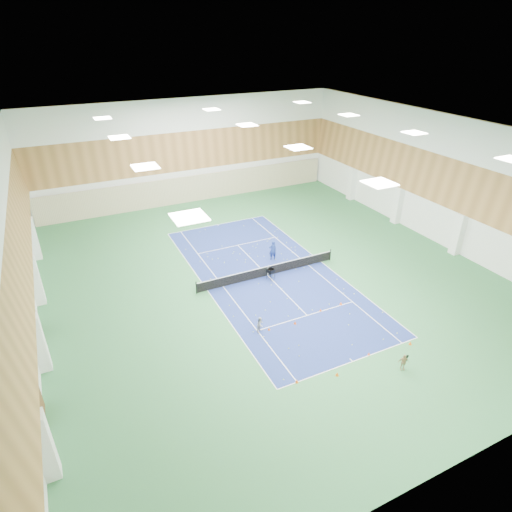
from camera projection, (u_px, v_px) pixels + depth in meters
The scene contains 22 objects.
ground at pixel (268, 276), 36.71m from camera, with size 40.00×40.00×0.00m, color #2E6C3D.
room_shell at pixel (269, 211), 33.87m from camera, with size 36.00×40.00×12.00m, color white, non-canonical shape.
wood_cladding at pixel (269, 187), 32.92m from camera, with size 36.00×40.00×8.00m, color #A7723E, non-canonical shape.
ceiling_light_grid at pixel (270, 135), 31.06m from camera, with size 21.40×25.40×0.06m, color white, non-canonical shape.
court_surface at pixel (268, 276), 36.71m from camera, with size 10.97×23.77×0.01m, color navy.
tennis_balls_scatter at pixel (268, 275), 36.69m from camera, with size 10.57×22.77×0.07m, color #D3EF28, non-canonical shape.
tennis_net at pixel (268, 270), 36.45m from camera, with size 12.80×0.10×1.10m, color black, non-canonical shape.
back_curtain at pixel (193, 189), 51.60m from camera, with size 35.40×0.16×3.20m, color #C6B793.
door_left_a at pixel (40, 401), 22.98m from camera, with size 0.08×1.80×2.20m, color #593319.
door_left_b at pixel (36, 320), 29.32m from camera, with size 0.08×1.80×2.20m, color #593319.
coach at pixel (273, 250), 38.85m from camera, with size 0.70×0.46×1.91m, color navy.
child_court at pixel (260, 324), 29.74m from camera, with size 0.57×0.45×1.18m, color #9899A0.
child_apron at pixel (403, 362), 26.42m from camera, with size 0.68×0.28×1.16m, color #9F855B.
ball_cart at pixel (271, 274), 35.97m from camera, with size 0.57×0.57×0.99m, color black, non-canonical shape.
cone_svc_a at pixel (269, 329), 30.08m from camera, with size 0.20×0.20×0.22m, color #F1540C.
cone_svc_b at pixel (295, 323), 30.69m from camera, with size 0.22×0.22×0.24m, color #D7470B.
cone_svc_c at pixel (321, 310), 32.09m from camera, with size 0.20×0.20×0.22m, color #F0570C.
cone_svc_d at pixel (341, 303), 32.84m from camera, with size 0.23×0.23×0.25m, color #EF510C.
cone_base_a at pixel (297, 381), 25.65m from camera, with size 0.21×0.21×0.23m, color #F05F0C.
cone_base_b at pixel (337, 374), 26.16m from camera, with size 0.22×0.22×0.24m, color orange.
cone_base_c at pixel (369, 354), 27.81m from camera, with size 0.18×0.18×0.20m, color #EC3D0C.
cone_base_d at pixel (410, 343), 28.72m from camera, with size 0.21×0.21×0.24m, color #DF550B.
Camera 1 is at (-14.63, -27.94, 18.90)m, focal length 30.00 mm.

